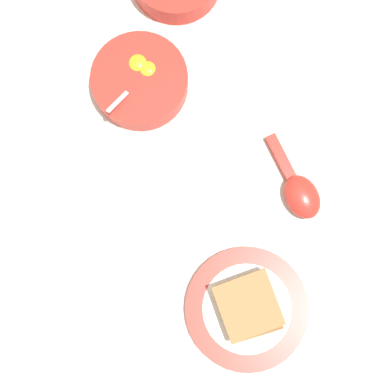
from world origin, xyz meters
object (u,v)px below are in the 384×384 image
object	(u,v)px
toast_plate	(247,308)
toast_sandwich	(249,306)
egg_bowl	(140,81)
soup_spoon	(299,191)

from	to	relation	value
toast_plate	toast_sandwich	distance (m)	0.03
egg_bowl	soup_spoon	bearing A→B (deg)	-93.39
toast_plate	toast_sandwich	bearing A→B (deg)	19.41
egg_bowl	toast_plate	size ratio (longest dim) A/B	0.82
soup_spoon	toast_plate	bearing A→B (deg)	-173.09
egg_bowl	toast_sandwich	world-z (taller)	egg_bowl
toast_sandwich	soup_spoon	size ratio (longest dim) A/B	0.87
toast_plate	egg_bowl	bearing A→B (deg)	56.95
egg_bowl	toast_sandwich	size ratio (longest dim) A/B	1.26
egg_bowl	toast_sandwich	distance (m)	0.42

